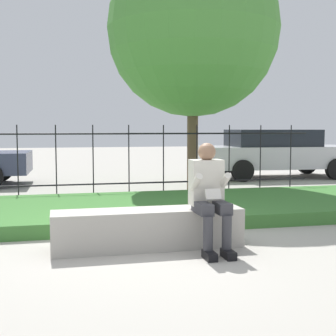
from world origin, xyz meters
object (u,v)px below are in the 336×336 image
(stone_bench, at_px, (148,231))
(car_parked_right, at_px, (276,152))
(tree_behind_fence, at_px, (193,31))
(person_seated_reader, at_px, (209,192))

(stone_bench, relative_size, car_parked_right, 0.50)
(stone_bench, xyz_separation_m, car_parked_right, (5.16, 7.09, 0.53))
(stone_bench, relative_size, tree_behind_fence, 0.42)
(tree_behind_fence, bearing_deg, stone_bench, -112.29)
(stone_bench, distance_m, car_parked_right, 8.79)
(stone_bench, bearing_deg, car_parked_right, 53.95)
(car_parked_right, relative_size, tree_behind_fence, 0.82)
(stone_bench, bearing_deg, tree_behind_fence, 67.71)
(tree_behind_fence, bearing_deg, person_seated_reader, -104.09)
(car_parked_right, xyz_separation_m, tree_behind_fence, (-3.25, -2.42, 2.84))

